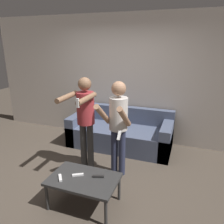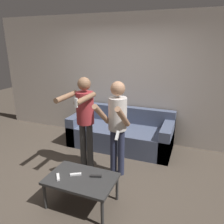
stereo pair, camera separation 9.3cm
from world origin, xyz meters
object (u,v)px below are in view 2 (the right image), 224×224
remote_near (58,177)px  remote_mid (76,174)px  couch (121,134)px  person_standing_left (85,114)px  remote_far (96,176)px  coffee_table (81,180)px  person_standing_right (117,120)px

remote_near → remote_mid: 0.23m
couch → person_standing_left: 1.29m
person_standing_left → remote_far: (0.55, -0.76, -0.57)m
coffee_table → remote_far: 0.20m
person_standing_right → remote_far: bearing=-91.2°
remote_mid → remote_near: bearing=-143.2°
person_standing_right → coffee_table: (-0.19, -0.84, -0.59)m
person_standing_left → person_standing_right: size_ratio=1.02×
remote_near → remote_mid: bearing=36.8°
couch → coffee_table: size_ratio=2.33×
remote_mid → remote_far: size_ratio=0.96×
couch → remote_near: 2.00m
remote_mid → coffee_table: bearing=-13.7°
couch → person_standing_right: (0.28, -1.03, 0.69)m
person_standing_right → coffee_table: size_ratio=1.73×
couch → remote_far: size_ratio=13.75×
remote_far → remote_near: bearing=-156.5°
person_standing_left → remote_near: bearing=-84.2°
couch → remote_far: (0.27, -1.79, 0.15)m
couch → remote_near: couch is taller
coffee_table → remote_near: 0.31m
person_standing_right → remote_near: (-0.47, -0.96, -0.53)m
remote_far → person_standing_right: bearing=88.8°
coffee_table → remote_mid: 0.11m
remote_far → coffee_table: bearing=-154.4°
couch → coffee_table: couch is taller
couch → remote_far: bearing=-81.5°
person_standing_right → remote_mid: 1.02m
person_standing_left → person_standing_right: bearing=0.2°
person_standing_left → remote_near: person_standing_left is taller
coffee_table → person_standing_right: bearing=77.3°
person_standing_right → remote_mid: person_standing_right is taller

